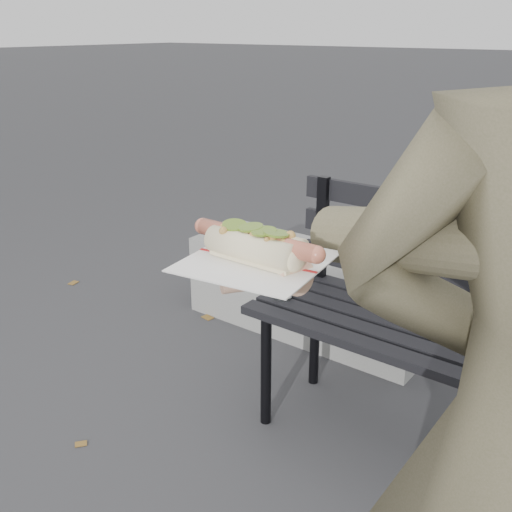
# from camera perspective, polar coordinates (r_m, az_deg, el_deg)

# --- Properties ---
(park_bench) EXTENTS (1.50, 0.44, 0.88)m
(park_bench) POSITION_cam_1_polar(r_m,az_deg,el_deg) (2.03, 20.28, -6.03)
(park_bench) COLOR black
(park_bench) RESTS_ON ground
(concrete_block) EXTENTS (1.20, 0.40, 0.40)m
(concrete_block) POSITION_cam_1_polar(r_m,az_deg,el_deg) (2.93, 5.08, -3.31)
(concrete_block) COLOR slate
(concrete_block) RESTS_ON ground
(held_hotdog) EXTENTS (0.63, 0.32, 0.20)m
(held_hotdog) POSITION_cam_1_polar(r_m,az_deg,el_deg) (0.81, 14.31, 0.67)
(held_hotdog) COLOR #4C4B32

